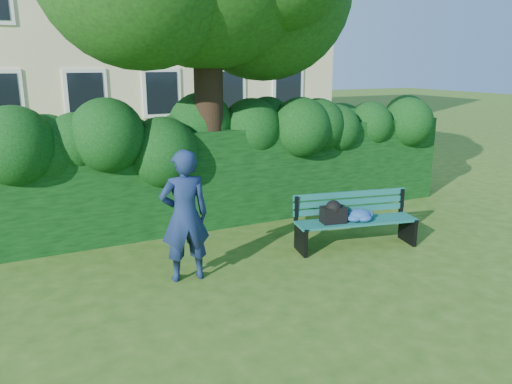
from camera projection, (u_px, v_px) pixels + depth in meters
name	position (u px, v px, depth m)	size (l,w,h in m)	color
ground	(273.00, 259.00, 7.79)	(80.00, 80.00, 0.00)	#315417
hedge	(218.00, 176.00, 9.47)	(10.00, 1.00, 1.80)	black
park_bench	(352.00, 218.00, 8.21)	(2.09, 0.96, 0.89)	#0F4A4E
man_reading	(185.00, 216.00, 6.87)	(0.68, 0.45, 1.87)	#16264F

